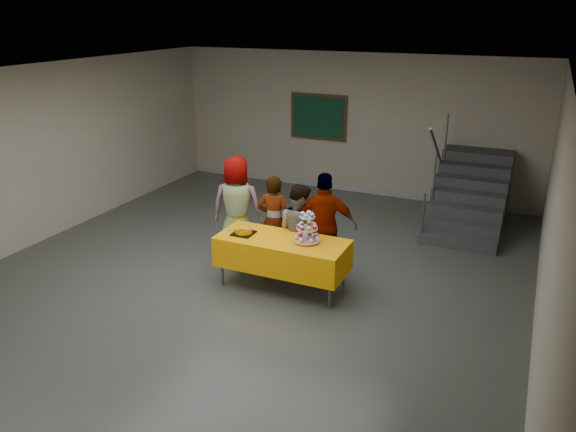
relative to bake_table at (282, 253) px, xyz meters
The scene contains 10 objects.
room_shell 1.69m from the bake_table, 166.36° to the right, with size 10.00×10.04×3.02m.
bake_table is the anchor object (origin of this frame).
cupcake_stand 0.53m from the bake_table, ahead, with size 0.38×0.38×0.44m.
bear_cake 0.65m from the bake_table, behind, with size 0.32×0.36×0.12m.
schoolchild_a 1.44m from the bake_table, 146.10° to the left, with size 0.82×0.53×1.67m, color slate.
schoolchild_b 0.85m from the bake_table, 124.03° to the left, with size 0.53×0.35×1.47m, color slate.
schoolchild_c 0.55m from the bake_table, 85.99° to the left, with size 0.70×0.55×1.44m, color slate.
schoolchild_d 0.78m from the bake_table, 55.71° to the left, with size 0.96×0.40×1.63m, color slate.
staircase 4.48m from the bake_table, 62.12° to the left, with size 1.30×2.40×2.04m.
noticeboard 5.10m from the bake_table, 105.77° to the left, with size 1.30×0.05×1.00m.
Camera 1 is at (3.72, -6.50, 3.86)m, focal length 35.00 mm.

